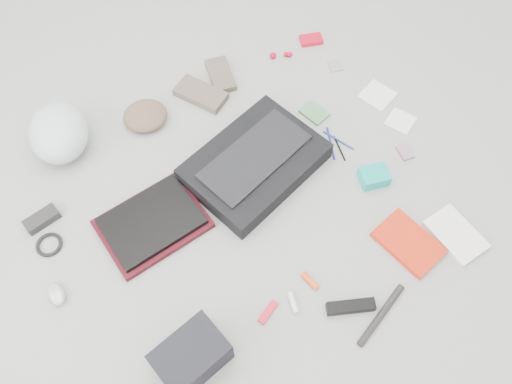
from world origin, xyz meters
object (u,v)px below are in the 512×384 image
messenger_bag (255,163)px  bike_helmet (59,133)px  book_red (408,243)px  laptop (152,221)px  accordion_wallet (374,176)px  camera_bag (191,357)px

messenger_bag → bike_helmet: (-0.59, 0.47, 0.04)m
bike_helmet → book_red: size_ratio=1.22×
messenger_bag → bike_helmet: size_ratio=1.79×
laptop → bike_helmet: bike_helmet is taller
laptop → accordion_wallet: (0.80, -0.24, -0.01)m
laptop → camera_bag: 0.51m
book_red → accordion_wallet: (0.05, 0.28, 0.01)m
laptop → camera_bag: camera_bag is taller
messenger_bag → camera_bag: camera_bag is taller
camera_bag → bike_helmet: bearing=83.0°
messenger_bag → bike_helmet: bearing=125.4°
camera_bag → book_red: (0.84, -0.02, -0.06)m
camera_bag → book_red: camera_bag is taller
laptop → accordion_wallet: size_ratio=3.19×
bike_helmet → camera_bag: bike_helmet is taller
accordion_wallet → book_red: bearing=-85.6°
messenger_bag → accordion_wallet: (0.37, -0.27, -0.02)m
bike_helmet → accordion_wallet: (0.96, -0.74, -0.06)m
camera_bag → laptop: bearing=69.3°
camera_bag → book_red: 0.84m
bike_helmet → camera_bag: 1.00m
messenger_bag → laptop: size_ratio=1.51×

